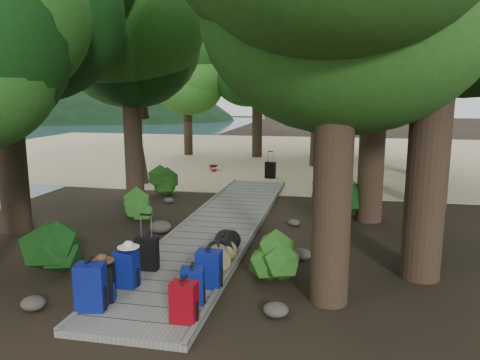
% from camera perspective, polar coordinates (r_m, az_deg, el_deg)
% --- Properties ---
extents(ground, '(120.00, 120.00, 0.00)m').
position_cam_1_polar(ground, '(11.44, -3.45, -7.07)').
color(ground, black).
rests_on(ground, ground).
extents(sand_beach, '(40.00, 22.00, 0.02)m').
position_cam_1_polar(sand_beach, '(26.90, 5.48, 3.14)').
color(sand_beach, '#C4B284').
rests_on(sand_beach, ground).
extents(distant_hill, '(32.00, 16.00, 12.00)m').
position_cam_1_polar(distant_hill, '(72.63, -24.68, 6.88)').
color(distant_hill, black).
rests_on(distant_hill, ground).
extents(boardwalk, '(2.00, 12.00, 0.12)m').
position_cam_1_polar(boardwalk, '(12.35, -2.23, -5.44)').
color(boardwalk, slate).
rests_on(boardwalk, ground).
extents(backpack_left_a, '(0.49, 0.39, 0.83)m').
position_cam_1_polar(backpack_left_a, '(7.79, -17.75, -12.04)').
color(backpack_left_a, navy).
rests_on(backpack_left_a, boardwalk).
extents(backpack_left_b, '(0.42, 0.35, 0.68)m').
position_cam_1_polar(backpack_left_b, '(8.08, -16.40, -11.73)').
color(backpack_left_b, black).
rests_on(backpack_left_b, boardwalk).
extents(backpack_left_c, '(0.40, 0.30, 0.71)m').
position_cam_1_polar(backpack_left_c, '(8.52, -13.65, -10.27)').
color(backpack_left_c, navy).
rests_on(backpack_left_c, boardwalk).
extents(backpack_left_d, '(0.41, 0.32, 0.57)m').
position_cam_1_polar(backpack_left_d, '(9.64, -11.19, -8.14)').
color(backpack_left_d, navy).
rests_on(backpack_left_d, boardwalk).
extents(backpack_right_a, '(0.39, 0.28, 0.68)m').
position_cam_1_polar(backpack_right_a, '(7.17, -6.84, -14.27)').
color(backpack_right_a, maroon).
rests_on(backpack_right_a, boardwalk).
extents(backpack_right_b, '(0.41, 0.32, 0.66)m').
position_cam_1_polar(backpack_right_b, '(7.72, -5.81, -12.46)').
color(backpack_right_b, navy).
rests_on(backpack_right_b, boardwalk).
extents(backpack_right_c, '(0.43, 0.30, 0.73)m').
position_cam_1_polar(backpack_right_c, '(8.30, -3.79, -10.51)').
color(backpack_right_c, navy).
rests_on(backpack_right_c, boardwalk).
extents(backpack_right_d, '(0.38, 0.31, 0.50)m').
position_cam_1_polar(backpack_right_d, '(8.51, -4.21, -10.80)').
color(backpack_right_d, '#404118').
rests_on(backpack_right_d, boardwalk).
extents(duffel_right_khaki, '(0.62, 0.76, 0.44)m').
position_cam_1_polar(duffel_right_khaki, '(9.26, -2.67, -9.18)').
color(duffel_right_khaki, olive).
rests_on(duffel_right_khaki, boardwalk).
extents(duffel_right_black, '(0.57, 0.82, 0.48)m').
position_cam_1_polar(duffel_right_black, '(9.75, -1.97, -8.00)').
color(duffel_right_black, black).
rests_on(duffel_right_black, boardwalk).
extents(suitcase_on_boardwalk, '(0.43, 0.26, 0.65)m').
position_cam_1_polar(suitcase_on_boardwalk, '(9.22, -11.26, -8.76)').
color(suitcase_on_boardwalk, black).
rests_on(suitcase_on_boardwalk, boardwalk).
extents(lone_suitcase_on_sand, '(0.44, 0.28, 0.66)m').
position_cam_1_polar(lone_suitcase_on_sand, '(19.23, 3.72, 1.23)').
color(lone_suitcase_on_sand, black).
rests_on(lone_suitcase_on_sand, sand_beach).
extents(hat_brown, '(0.39, 0.39, 0.12)m').
position_cam_1_polar(hat_brown, '(7.95, -16.51, -9.03)').
color(hat_brown, '#51351E').
rests_on(hat_brown, backpack_left_b).
extents(hat_white, '(0.38, 0.38, 0.13)m').
position_cam_1_polar(hat_white, '(8.39, -13.47, -7.57)').
color(hat_white, silver).
rests_on(hat_white, backpack_left_c).
extents(kayak, '(1.36, 2.87, 0.28)m').
position_cam_1_polar(kayak, '(21.31, -3.27, 1.63)').
color(kayak, red).
rests_on(kayak, sand_beach).
extents(sun_lounger, '(1.22, 2.12, 0.65)m').
position_cam_1_polar(sun_lounger, '(20.31, 11.30, 1.53)').
color(sun_lounger, silver).
rests_on(sun_lounger, sand_beach).
extents(tree_right_a, '(5.42, 5.42, 9.03)m').
position_cam_1_polar(tree_right_a, '(7.61, 11.93, 18.27)').
color(tree_right_a, black).
rests_on(tree_right_a, ground).
extents(tree_right_c, '(5.68, 5.68, 9.83)m').
position_cam_1_polar(tree_right_c, '(13.05, 16.45, 16.53)').
color(tree_right_c, black).
rests_on(tree_right_c, ground).
extents(tree_right_d, '(5.53, 5.53, 10.14)m').
position_cam_1_polar(tree_right_d, '(15.20, 23.94, 15.76)').
color(tree_right_d, black).
rests_on(tree_right_d, ground).
extents(tree_right_e, '(5.44, 5.44, 9.80)m').
position_cam_1_polar(tree_right_e, '(18.19, 16.42, 14.68)').
color(tree_right_e, black).
rests_on(tree_right_e, ground).
extents(tree_right_f, '(5.98, 5.98, 10.69)m').
position_cam_1_polar(tree_right_f, '(20.80, 22.30, 14.99)').
color(tree_right_f, black).
rests_on(tree_right_f, ground).
extents(tree_left_b, '(5.57, 5.57, 10.03)m').
position_cam_1_polar(tree_left_b, '(12.91, -27.23, 16.34)').
color(tree_left_b, black).
rests_on(tree_left_b, ground).
extents(tree_left_c, '(4.90, 4.90, 8.53)m').
position_cam_1_polar(tree_left_c, '(15.61, -13.23, 13.23)').
color(tree_left_c, black).
rests_on(tree_left_c, ground).
extents(tree_back_a, '(4.58, 4.58, 7.92)m').
position_cam_1_polar(tree_back_a, '(25.50, 2.14, 11.68)').
color(tree_back_a, black).
rests_on(tree_back_a, ground).
extents(tree_back_b, '(5.34, 5.34, 9.54)m').
position_cam_1_polar(tree_back_b, '(26.49, 9.57, 13.26)').
color(tree_back_b, black).
rests_on(tree_back_b, ground).
extents(tree_back_c, '(4.78, 4.78, 8.60)m').
position_cam_1_polar(tree_back_c, '(25.55, 16.21, 12.03)').
color(tree_back_c, black).
rests_on(tree_back_c, ground).
extents(tree_back_d, '(4.23, 4.23, 7.06)m').
position_cam_1_polar(tree_back_d, '(26.54, -6.44, 10.64)').
color(tree_back_d, black).
rests_on(tree_back_d, ground).
extents(palm_right_a, '(4.35, 4.35, 7.41)m').
position_cam_1_polar(palm_right_a, '(16.24, 13.64, 11.13)').
color(palm_right_a, '#184212').
rests_on(palm_right_a, ground).
extents(palm_right_b, '(4.25, 4.25, 8.20)m').
position_cam_1_polar(palm_right_b, '(22.01, 17.25, 11.76)').
color(palm_right_b, '#184212').
rests_on(palm_right_b, ground).
extents(palm_right_c, '(4.59, 4.59, 7.30)m').
position_cam_1_polar(palm_right_c, '(22.73, 9.82, 10.88)').
color(palm_right_c, '#184212').
rests_on(palm_right_c, ground).
extents(palm_left_a, '(4.72, 4.72, 7.50)m').
position_cam_1_polar(palm_left_a, '(18.29, -12.85, 11.21)').
color(palm_left_a, '#184212').
rests_on(palm_left_a, ground).
extents(rock_left_a, '(0.41, 0.37, 0.22)m').
position_cam_1_polar(rock_left_a, '(8.52, -23.89, -13.57)').
color(rock_left_a, '#4C473F').
rests_on(rock_left_a, ground).
extents(rock_left_b, '(0.36, 0.33, 0.20)m').
position_cam_1_polar(rock_left_b, '(10.48, -20.53, -8.86)').
color(rock_left_b, '#4C473F').
rests_on(rock_left_b, ground).
extents(rock_left_c, '(0.56, 0.51, 0.31)m').
position_cam_1_polar(rock_left_c, '(11.97, -9.68, -5.64)').
color(rock_left_c, '#4C473F').
rests_on(rock_left_c, ground).
extents(rock_left_d, '(0.32, 0.29, 0.18)m').
position_cam_1_polar(rock_left_d, '(15.12, -8.68, -2.46)').
color(rock_left_d, '#4C473F').
rests_on(rock_left_d, ground).
extents(rock_right_a, '(0.41, 0.37, 0.22)m').
position_cam_1_polar(rock_right_a, '(7.64, 4.38, -15.49)').
color(rock_right_a, '#4C473F').
rests_on(rock_right_a, ground).
extents(rock_right_b, '(0.43, 0.39, 0.24)m').
position_cam_1_polar(rock_right_b, '(10.06, 7.47, -8.94)').
color(rock_right_b, '#4C473F').
rests_on(rock_right_b, ground).
extents(rock_right_c, '(0.32, 0.29, 0.18)m').
position_cam_1_polar(rock_right_c, '(12.50, 6.58, -5.17)').
color(rock_right_c, '#4C473F').
rests_on(rock_right_c, ground).
extents(shrub_left_a, '(1.20, 1.20, 1.08)m').
position_cam_1_polar(shrub_left_a, '(9.87, -20.99, -7.39)').
color(shrub_left_a, '#215118').
rests_on(shrub_left_a, ground).
extents(shrub_left_b, '(0.88, 0.88, 0.79)m').
position_cam_1_polar(shrub_left_b, '(13.01, -11.71, -3.30)').
color(shrub_left_b, '#215118').
rests_on(shrub_left_b, ground).
extents(shrub_left_c, '(1.08, 1.08, 0.97)m').
position_cam_1_polar(shrub_left_c, '(16.27, -9.28, -0.12)').
color(shrub_left_c, '#215118').
rests_on(shrub_left_c, ground).
extents(shrub_right_a, '(0.95, 0.95, 0.86)m').
position_cam_1_polar(shrub_right_a, '(8.75, 4.01, -9.77)').
color(shrub_right_a, '#215118').
rests_on(shrub_right_a, ground).
extents(shrub_right_b, '(1.47, 1.47, 1.32)m').
position_cam_1_polar(shrub_right_b, '(13.20, 11.77, -1.92)').
color(shrub_right_b, '#215118').
rests_on(shrub_right_b, ground).
extents(shrub_right_c, '(0.81, 0.81, 0.73)m').
position_cam_1_polar(shrub_right_c, '(16.76, 9.84, -0.24)').
color(shrub_right_c, '#215118').
rests_on(shrub_right_c, ground).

